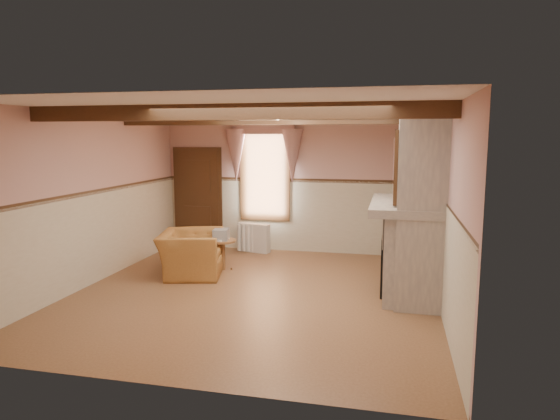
% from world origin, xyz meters
% --- Properties ---
extents(floor, '(5.50, 6.00, 0.01)m').
position_xyz_m(floor, '(0.00, 0.00, 0.00)').
color(floor, brown).
rests_on(floor, ground).
extents(ceiling, '(5.50, 6.00, 0.01)m').
position_xyz_m(ceiling, '(0.00, 0.00, 2.80)').
color(ceiling, silver).
rests_on(ceiling, wall_back).
extents(wall_back, '(5.50, 0.02, 2.80)m').
position_xyz_m(wall_back, '(0.00, 3.00, 1.40)').
color(wall_back, tan).
rests_on(wall_back, floor).
extents(wall_front, '(5.50, 0.02, 2.80)m').
position_xyz_m(wall_front, '(0.00, -3.00, 1.40)').
color(wall_front, tan).
rests_on(wall_front, floor).
extents(wall_left, '(0.02, 6.00, 2.80)m').
position_xyz_m(wall_left, '(-2.75, 0.00, 1.40)').
color(wall_left, tan).
rests_on(wall_left, floor).
extents(wall_right, '(0.02, 6.00, 2.80)m').
position_xyz_m(wall_right, '(2.75, 0.00, 1.40)').
color(wall_right, tan).
rests_on(wall_right, floor).
extents(wainscot, '(5.50, 6.00, 1.50)m').
position_xyz_m(wainscot, '(0.00, 0.00, 0.75)').
color(wainscot, beige).
rests_on(wainscot, floor).
extents(chair_rail, '(5.50, 6.00, 0.08)m').
position_xyz_m(chair_rail, '(0.00, 0.00, 1.50)').
color(chair_rail, black).
rests_on(chair_rail, wainscot).
extents(firebox, '(0.20, 0.95, 0.90)m').
position_xyz_m(firebox, '(2.00, 0.60, 0.45)').
color(firebox, black).
rests_on(firebox, floor).
extents(armchair, '(1.26, 1.37, 0.76)m').
position_xyz_m(armchair, '(-1.36, 0.76, 0.38)').
color(armchair, '#9E662D').
rests_on(armchair, floor).
extents(side_table, '(0.60, 0.60, 0.55)m').
position_xyz_m(side_table, '(-0.94, 1.22, 0.28)').
color(side_table, brown).
rests_on(side_table, floor).
extents(book_stack, '(0.31, 0.36, 0.20)m').
position_xyz_m(book_stack, '(-0.97, 1.21, 0.65)').
color(book_stack, '#B7AD8C').
rests_on(book_stack, side_table).
extents(radiator, '(0.72, 0.34, 0.60)m').
position_xyz_m(radiator, '(-0.78, 2.70, 0.30)').
color(radiator, silver).
rests_on(radiator, floor).
extents(bowl, '(0.37, 0.37, 0.09)m').
position_xyz_m(bowl, '(2.24, 0.60, 1.47)').
color(bowl, brown).
rests_on(bowl, mantel).
extents(mantel_clock, '(0.14, 0.24, 0.20)m').
position_xyz_m(mantel_clock, '(2.24, 1.40, 1.52)').
color(mantel_clock, black).
rests_on(mantel_clock, mantel).
extents(oil_lamp, '(0.11, 0.11, 0.28)m').
position_xyz_m(oil_lamp, '(2.24, 1.11, 1.56)').
color(oil_lamp, '#B47832').
rests_on(oil_lamp, mantel).
extents(candle_red, '(0.06, 0.06, 0.16)m').
position_xyz_m(candle_red, '(2.24, -0.03, 1.50)').
color(candle_red, '#A31419').
rests_on(candle_red, mantel).
extents(jar_yellow, '(0.06, 0.06, 0.12)m').
position_xyz_m(jar_yellow, '(2.24, 0.26, 1.48)').
color(jar_yellow, yellow).
rests_on(jar_yellow, mantel).
extents(fireplace, '(0.85, 2.00, 2.80)m').
position_xyz_m(fireplace, '(2.42, 0.60, 1.40)').
color(fireplace, gray).
rests_on(fireplace, floor).
extents(mantel, '(1.05, 2.05, 0.12)m').
position_xyz_m(mantel, '(2.24, 0.60, 1.36)').
color(mantel, gray).
rests_on(mantel, fireplace).
extents(overmantel_mirror, '(0.06, 1.44, 1.04)m').
position_xyz_m(overmantel_mirror, '(2.06, 0.60, 1.97)').
color(overmantel_mirror, silver).
rests_on(overmantel_mirror, fireplace).
extents(door, '(1.10, 0.10, 2.10)m').
position_xyz_m(door, '(-2.10, 2.94, 1.05)').
color(door, black).
rests_on(door, floor).
extents(window, '(1.06, 0.08, 2.02)m').
position_xyz_m(window, '(-0.60, 2.97, 1.65)').
color(window, white).
rests_on(window, wall_back).
extents(window_drapes, '(1.30, 0.14, 1.40)m').
position_xyz_m(window_drapes, '(-0.60, 2.88, 2.25)').
color(window_drapes, gray).
rests_on(window_drapes, wall_back).
extents(ceiling_beam_front, '(5.50, 0.18, 0.20)m').
position_xyz_m(ceiling_beam_front, '(0.00, -1.20, 2.70)').
color(ceiling_beam_front, black).
rests_on(ceiling_beam_front, ceiling).
extents(ceiling_beam_back, '(5.50, 0.18, 0.20)m').
position_xyz_m(ceiling_beam_back, '(0.00, 1.20, 2.70)').
color(ceiling_beam_back, black).
rests_on(ceiling_beam_back, ceiling).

